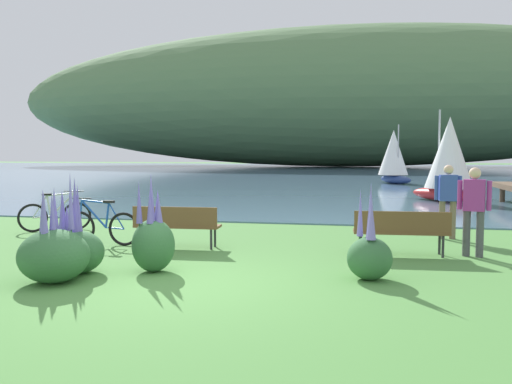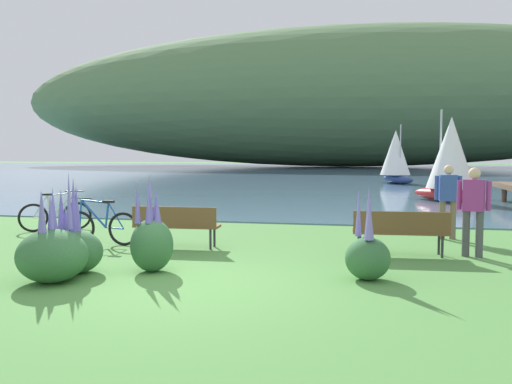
{
  "view_description": "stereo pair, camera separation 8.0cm",
  "coord_description": "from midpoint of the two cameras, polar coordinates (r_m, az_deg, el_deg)",
  "views": [
    {
      "loc": [
        2.63,
        -7.64,
        1.99
      ],
      "look_at": [
        -0.02,
        5.54,
        1.0
      ],
      "focal_mm": 37.57,
      "sensor_mm": 36.0,
      "label": 1
    },
    {
      "loc": [
        2.71,
        -7.62,
        1.99
      ],
      "look_at": [
        -0.02,
        5.54,
        1.0
      ],
      "focal_mm": 37.57,
      "sensor_mm": 36.0,
      "label": 2
    }
  ],
  "objects": [
    {
      "name": "ground_plane",
      "position": [
        8.32,
        -7.44,
        -9.64
      ],
      "size": [
        200.0,
        200.0,
        0.0
      ],
      "primitive_type": "plane",
      "color": "#518E42"
    },
    {
      "name": "bay_water",
      "position": [
        54.77,
        8.94,
        2.09
      ],
      "size": [
        180.0,
        80.0,
        0.04
      ],
      "primitive_type": "cube",
      "color": "#5B7F9E",
      "rests_on": "ground"
    },
    {
      "name": "sailboat_nearest_to_shore",
      "position": [
        35.01,
        14.72,
        3.73
      ],
      "size": [
        2.58,
        3.18,
        3.7
      ],
      "color": "navy",
      "rests_on": "bay_water"
    },
    {
      "name": "echium_bush_closest_to_camera",
      "position": [
        8.82,
        -20.63,
        -6.15
      ],
      "size": [
        1.07,
        1.07,
        1.69
      ],
      "color": "#386B3D",
      "rests_on": "ground"
    },
    {
      "name": "echium_bush_beside_closest",
      "position": [
        9.13,
        -10.79,
        -5.18
      ],
      "size": [
        0.71,
        0.71,
        1.65
      ],
      "color": "#386B3D",
      "rests_on": "ground"
    },
    {
      "name": "person_on_the_grass",
      "position": [
        10.99,
        22.34,
        -1.38
      ],
      "size": [
        0.59,
        0.32,
        1.71
      ],
      "color": "#4C4C51",
      "rests_on": "ground"
    },
    {
      "name": "bicycle_leaning_near_bench",
      "position": [
        12.05,
        -15.96,
        -3.54
      ],
      "size": [
        1.77,
        0.13,
        1.01
      ],
      "color": "black",
      "rests_on": "ground"
    },
    {
      "name": "echium_bush_far_cluster",
      "position": [
        8.6,
        12.07,
        -6.41
      ],
      "size": [
        0.71,
        0.71,
        1.52
      ],
      "color": "#386B3D",
      "rests_on": "ground"
    },
    {
      "name": "park_bench_near_camera",
      "position": [
        10.69,
        15.33,
        -3.83
      ],
      "size": [
        1.82,
        0.58,
        0.88
      ],
      "color": "brown",
      "rests_on": "ground"
    },
    {
      "name": "sailboat_mid_bay",
      "position": [
        22.58,
        20.05,
        3.41
      ],
      "size": [
        2.83,
        3.03,
        3.69
      ],
      "color": "#B22323",
      "rests_on": "bay_water"
    },
    {
      "name": "distant_hillside",
      "position": [
        77.51,
        9.19,
        9.87
      ],
      "size": [
        96.53,
        28.0,
        19.37
      ],
      "primitive_type": "ellipsoid",
      "color": "#567A4C",
      "rests_on": "bay_water"
    },
    {
      "name": "person_at_shoreline",
      "position": [
        13.06,
        19.93,
        -0.48
      ],
      "size": [
        0.61,
        0.25,
        1.71
      ],
      "color": "#72604C",
      "rests_on": "ground"
    },
    {
      "name": "bicycle_beside_path",
      "position": [
        14.52,
        -20.4,
        -2.34
      ],
      "size": [
        1.48,
        1.07,
        1.01
      ],
      "color": "black",
      "rests_on": "ground"
    },
    {
      "name": "park_bench_further_along",
      "position": [
        11.32,
        -8.33,
        -3.28
      ],
      "size": [
        1.82,
        0.55,
        0.88
      ],
      "color": "brown",
      "rests_on": "ground"
    },
    {
      "name": "echium_bush_mid_cluster",
      "position": [
        9.35,
        -18.32,
        -5.63
      ],
      "size": [
        0.83,
        0.83,
        1.58
      ],
      "color": "#386B3D",
      "rests_on": "ground"
    }
  ]
}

